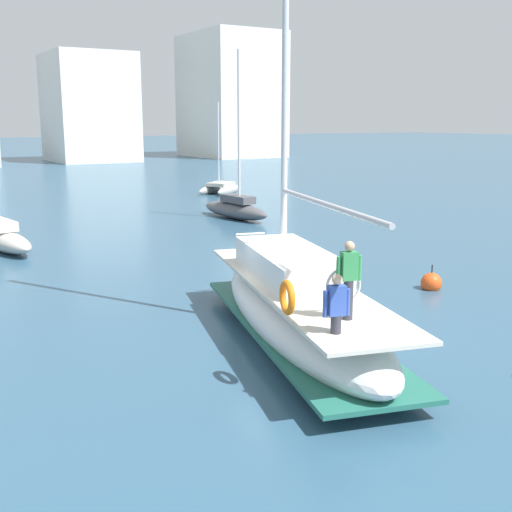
{
  "coord_description": "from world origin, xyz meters",
  "views": [
    {
      "loc": [
        -8.79,
        -12.95,
        5.33
      ],
      "look_at": [
        -0.32,
        1.27,
        1.8
      ],
      "focal_mm": 44.85,
      "sensor_mm": 36.0,
      "label": 1
    }
  ],
  "objects_px": {
    "moored_cutter_left": "(221,187)",
    "mooring_buoy": "(431,283)",
    "moored_sloop_near": "(3,237)",
    "main_sailboat": "(297,306)",
    "moored_cutter_right": "(235,208)"
  },
  "relations": [
    {
      "from": "moored_cutter_left",
      "to": "mooring_buoy",
      "type": "xyz_separation_m",
      "value": [
        -6.82,
        -27.56,
        -0.3
      ]
    },
    {
      "from": "main_sailboat",
      "to": "mooring_buoy",
      "type": "height_order",
      "value": "main_sailboat"
    },
    {
      "from": "moored_sloop_near",
      "to": "moored_cutter_left",
      "type": "xyz_separation_m",
      "value": [
        17.51,
        13.87,
        -0.05
      ]
    },
    {
      "from": "main_sailboat",
      "to": "mooring_buoy",
      "type": "distance_m",
      "value": 6.85
    },
    {
      "from": "moored_cutter_right",
      "to": "mooring_buoy",
      "type": "xyz_separation_m",
      "value": [
        -1.89,
        -16.42,
        -0.41
      ]
    },
    {
      "from": "moored_sloop_near",
      "to": "moored_cutter_right",
      "type": "distance_m",
      "value": 12.87
    },
    {
      "from": "moored_sloop_near",
      "to": "moored_cutter_right",
      "type": "xyz_separation_m",
      "value": [
        12.58,
        2.73,
        0.05
      ]
    },
    {
      "from": "main_sailboat",
      "to": "moored_cutter_right",
      "type": "relative_size",
      "value": 1.57
    },
    {
      "from": "moored_sloop_near",
      "to": "main_sailboat",
      "type": "bearing_deg",
      "value": -75.11
    },
    {
      "from": "moored_cutter_left",
      "to": "mooring_buoy",
      "type": "bearing_deg",
      "value": -103.9
    },
    {
      "from": "main_sailboat",
      "to": "mooring_buoy",
      "type": "relative_size",
      "value": 15.03
    },
    {
      "from": "moored_cutter_right",
      "to": "mooring_buoy",
      "type": "height_order",
      "value": "moored_cutter_right"
    },
    {
      "from": "main_sailboat",
      "to": "moored_sloop_near",
      "type": "height_order",
      "value": "main_sailboat"
    },
    {
      "from": "moored_sloop_near",
      "to": "mooring_buoy",
      "type": "height_order",
      "value": "moored_sloop_near"
    },
    {
      "from": "moored_cutter_left",
      "to": "moored_sloop_near",
      "type": "bearing_deg",
      "value": -141.62
    }
  ]
}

